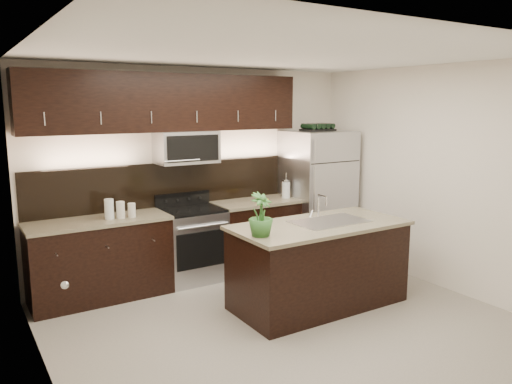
% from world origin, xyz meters
% --- Properties ---
extents(ground, '(4.50, 4.50, 0.00)m').
position_xyz_m(ground, '(0.00, 0.00, 0.00)').
color(ground, gray).
rests_on(ground, ground).
extents(room_walls, '(4.52, 4.02, 2.71)m').
position_xyz_m(room_walls, '(-0.11, -0.04, 1.70)').
color(room_walls, silver).
rests_on(room_walls, ground).
extents(counter_run, '(3.51, 0.65, 0.94)m').
position_xyz_m(counter_run, '(-0.46, 1.69, 0.47)').
color(counter_run, black).
rests_on(counter_run, ground).
extents(upper_fixtures, '(3.49, 0.40, 1.66)m').
position_xyz_m(upper_fixtures, '(-0.43, 1.84, 2.14)').
color(upper_fixtures, black).
rests_on(upper_fixtures, counter_run).
extents(island, '(1.96, 0.96, 0.94)m').
position_xyz_m(island, '(0.60, 0.20, 0.47)').
color(island, black).
rests_on(island, ground).
extents(sink_faucet, '(0.84, 0.50, 0.28)m').
position_xyz_m(sink_faucet, '(0.75, 0.21, 0.96)').
color(sink_faucet, silver).
rests_on(sink_faucet, island).
extents(refrigerator, '(0.89, 0.81, 1.85)m').
position_xyz_m(refrigerator, '(1.71, 1.63, 0.93)').
color(refrigerator, '#B2B2B7').
rests_on(refrigerator, ground).
extents(wine_rack, '(0.46, 0.28, 0.11)m').
position_xyz_m(wine_rack, '(1.71, 1.63, 1.90)').
color(wine_rack, black).
rests_on(wine_rack, refrigerator).
extents(plant, '(0.32, 0.32, 0.44)m').
position_xyz_m(plant, '(-0.23, 0.09, 1.16)').
color(plant, '#2E6227').
rests_on(plant, island).
extents(canisters, '(0.34, 0.15, 0.23)m').
position_xyz_m(canisters, '(-1.20, 1.62, 1.04)').
color(canisters, silver).
rests_on(canisters, counter_run).
extents(french_press, '(0.12, 0.12, 0.34)m').
position_xyz_m(french_press, '(1.17, 1.64, 1.07)').
color(french_press, silver).
rests_on(french_press, counter_run).
extents(bananas, '(0.23, 0.20, 0.06)m').
position_xyz_m(bananas, '(0.68, 1.61, 0.97)').
color(bananas, yellow).
rests_on(bananas, counter_run).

